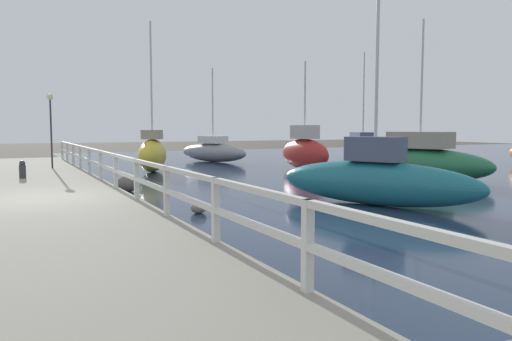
{
  "coord_description": "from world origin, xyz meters",
  "views": [
    {
      "loc": [
        -0.7,
        -12.94,
        2.01
      ],
      "look_at": [
        4.3,
        -2.94,
        1.06
      ],
      "focal_mm": 35.0,
      "sensor_mm": 36.0,
      "label": 1
    }
  ],
  "objects": [
    {
      "name": "dock_lamp",
      "position": [
        0.97,
        9.48,
        2.64
      ],
      "size": [
        0.26,
        0.26,
        3.11
      ],
      "color": "#2D2D33",
      "rests_on": "dock_walkway"
    },
    {
      "name": "ground_plane",
      "position": [
        0.0,
        0.0,
        0.0
      ],
      "size": [
        120.0,
        120.0,
        0.0
      ],
      "primitive_type": "plane",
      "color": "#4C473D"
    },
    {
      "name": "mooring_bollard",
      "position": [
        -0.26,
        5.39,
        0.64
      ],
      "size": [
        0.22,
        0.22,
        0.6
      ],
      "color": "#333338",
      "rests_on": "dock_walkway"
    },
    {
      "name": "sailboat_red",
      "position": [
        12.3,
        7.75,
        0.88
      ],
      "size": [
        1.09,
        3.85,
        5.22
      ],
      "rotation": [
        0.0,
        0.0,
        0.01
      ],
      "color": "red",
      "rests_on": "water_surface"
    },
    {
      "name": "sailboat_teal",
      "position": [
        7.86,
        -2.77,
        0.68
      ],
      "size": [
        3.32,
        5.6,
        5.89
      ],
      "rotation": [
        0.0,
        0.0,
        0.43
      ],
      "color": "#1E707A",
      "rests_on": "water_surface"
    },
    {
      "name": "sailboat_gray",
      "position": [
        10.36,
        14.95,
        0.63
      ],
      "size": [
        3.12,
        5.72,
        5.56
      ],
      "rotation": [
        0.0,
        0.0,
        0.33
      ],
      "color": "gray",
      "rests_on": "water_surface"
    },
    {
      "name": "boulder_far_strip",
      "position": [
        2.66,
        2.84,
        0.26
      ],
      "size": [
        0.7,
        0.63,
        0.53
      ],
      "color": "#666056",
      "rests_on": "ground"
    },
    {
      "name": "sailboat_navy",
      "position": [
        19.07,
        11.77,
        0.76
      ],
      "size": [
        3.2,
        5.71,
        6.65
      ],
      "rotation": [
        0.0,
        0.0,
        -0.32
      ],
      "color": "#192347",
      "rests_on": "water_surface"
    },
    {
      "name": "sailboat_green",
      "position": [
        13.43,
        1.29,
        0.75
      ],
      "size": [
        3.29,
        5.88,
        6.08
      ],
      "rotation": [
        0.0,
        0.0,
        0.32
      ],
      "color": "#236B42",
      "rests_on": "water_surface"
    },
    {
      "name": "sailboat_yellow",
      "position": [
        5.29,
        9.73,
        0.84
      ],
      "size": [
        2.55,
        3.81,
        6.83
      ],
      "rotation": [
        0.0,
        0.0,
        -0.42
      ],
      "color": "gold",
      "rests_on": "water_surface"
    },
    {
      "name": "boulder_mid_strip",
      "position": [
        3.3,
        -1.91,
        0.15
      ],
      "size": [
        0.39,
        0.35,
        0.29
      ],
      "color": "gray",
      "rests_on": "ground"
    },
    {
      "name": "railing",
      "position": [
        2.0,
        0.0,
        0.99
      ],
      "size": [
        0.1,
        32.5,
        0.96
      ],
      "color": "silver",
      "rests_on": "dock_walkway"
    },
    {
      "name": "dock_walkway",
      "position": [
        0.0,
        0.0,
        0.17
      ],
      "size": [
        4.2,
        36.0,
        0.34
      ],
      "color": "gray",
      "rests_on": "ground"
    }
  ]
}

